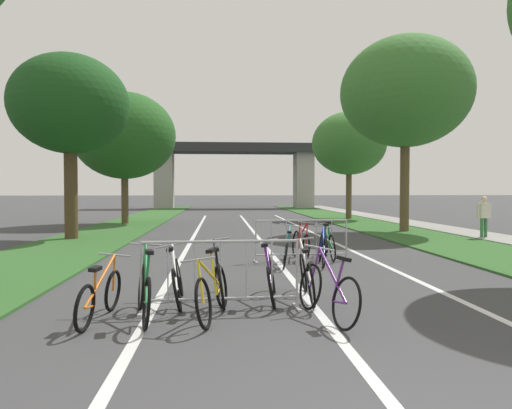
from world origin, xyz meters
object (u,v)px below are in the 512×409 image
tree_left_cypress_far (70,105)px  bicycle_teal_6 (286,250)px  bicycle_blue_7 (323,249)px  pedestrian_in_red_jacket (484,213)px  bicycle_white_8 (177,280)px  bicycle_orange_3 (100,296)px  tree_right_oak_mid (349,144)px  bicycle_yellow_2 (213,291)px  bicycle_red_9 (301,244)px  crowd_barrier_nearest (221,276)px  tree_left_pine_far (124,136)px  bicycle_green_10 (328,244)px  bicycle_silver_4 (307,276)px  bicycle_green_0 (144,292)px  bicycle_purple_1 (328,291)px  bicycle_purple_11 (271,278)px  tree_right_maple_mid (406,92)px  crowd_barrier_second (302,241)px  bicycle_black_5 (219,278)px

tree_left_cypress_far → bicycle_teal_6: tree_left_cypress_far is taller
bicycle_blue_7 → pedestrian_in_red_jacket: size_ratio=1.12×
bicycle_blue_7 → bicycle_white_8: 4.77m
bicycle_orange_3 → bicycle_teal_6: bearing=60.5°
pedestrian_in_red_jacket → tree_right_oak_mid: bearing=87.3°
bicycle_yellow_2 → bicycle_white_8: 1.03m
bicycle_yellow_2 → bicycle_red_9: bearing=-100.0°
crowd_barrier_nearest → pedestrian_in_red_jacket: bearing=44.0°
bicycle_yellow_2 → tree_left_pine_far: bearing=-63.0°
bicycle_green_10 → tree_left_pine_far: bearing=123.0°
bicycle_silver_4 → bicycle_teal_6: bicycle_silver_4 is taller
bicycle_red_9 → bicycle_green_10: (0.71, -0.07, -0.00)m
tree_left_pine_far → bicycle_green_10: 15.43m
bicycle_green_0 → bicycle_purple_1: 2.53m
bicycle_white_8 → bicycle_red_9: 5.36m
bicycle_purple_11 → tree_left_pine_far: bearing=115.3°
bicycle_orange_3 → bicycle_blue_7: bearing=54.0°
bicycle_purple_1 → bicycle_red_9: size_ratio=0.99×
tree_right_maple_mid → bicycle_orange_3: 16.71m
crowd_barrier_second → bicycle_green_10: size_ratio=1.46×
bicycle_blue_7 → bicycle_green_10: 0.98m
bicycle_black_5 → bicycle_blue_7: (2.47, 3.54, 0.00)m
bicycle_orange_3 → bicycle_white_8: bearing=48.9°
crowd_barrier_second → bicycle_white_8: size_ratio=1.40×
bicycle_orange_3 → bicycle_red_9: 6.62m
bicycle_black_5 → tree_left_pine_far: bearing=103.7°
bicycle_purple_1 → bicycle_orange_3: bicycle_purple_1 is taller
bicycle_silver_4 → bicycle_black_5: bicycle_black_5 is taller
tree_right_oak_mid → bicycle_purple_1: (-6.33, -21.33, -4.21)m
bicycle_black_5 → bicycle_purple_11: (0.83, 0.04, -0.02)m
bicycle_green_0 → bicycle_silver_4: bicycle_green_0 is taller
crowd_barrier_second → bicycle_orange_3: (-3.67, -5.00, -0.18)m
bicycle_teal_6 → bicycle_purple_11: (-0.74, -3.44, 0.01)m
bicycle_green_0 → bicycle_silver_4: size_ratio=0.97×
tree_right_oak_mid → bicycle_blue_7: bearing=-107.8°
bicycle_white_8 → tree_right_maple_mid: bearing=50.8°
bicycle_red_9 → bicycle_purple_11: 4.67m
tree_left_cypress_far → bicycle_black_5: size_ratio=3.84×
tree_right_oak_mid → bicycle_silver_4: tree_right_oak_mid is taller
tree_left_pine_far → crowd_barrier_nearest: tree_left_pine_far is taller
tree_left_pine_far → crowd_barrier_second: 15.36m
tree_right_oak_mid → bicycle_purple_11: bearing=-109.1°
tree_right_maple_mid → bicycle_white_8: tree_right_maple_mid is taller
bicycle_orange_3 → bicycle_teal_6: (3.20, 4.41, 0.02)m
tree_left_pine_far → pedestrian_in_red_jacket: bearing=-30.3°
bicycle_teal_6 → bicycle_red_9: 1.18m
bicycle_silver_4 → bicycle_purple_11: 0.59m
bicycle_silver_4 → bicycle_black_5: bearing=-173.1°
bicycle_black_5 → tree_left_cypress_far: bearing=116.4°
tree_left_pine_far → bicycle_green_0: (3.88, -18.04, -4.20)m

